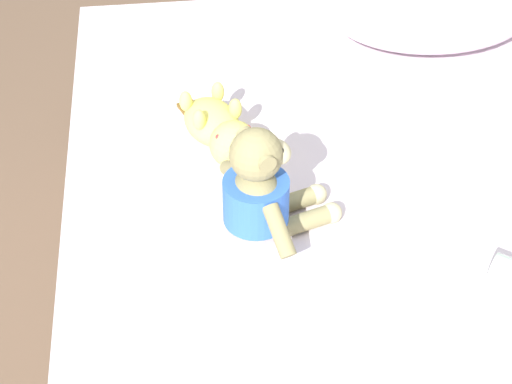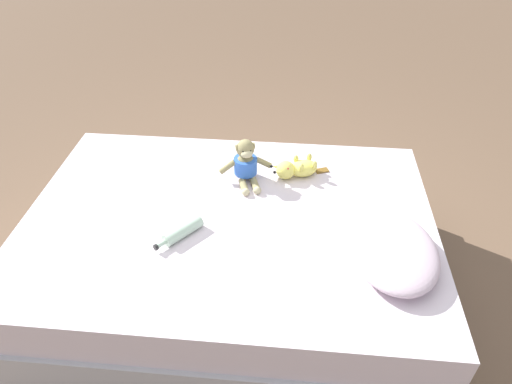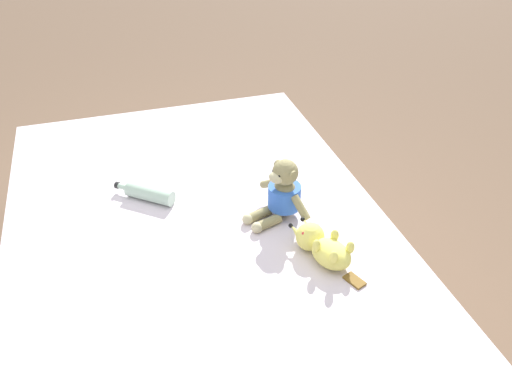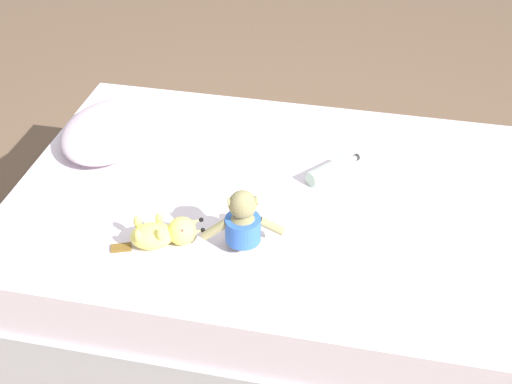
{
  "view_description": "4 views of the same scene",
  "coord_description": "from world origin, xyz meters",
  "px_view_note": "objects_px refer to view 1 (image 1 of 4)",
  "views": [
    {
      "loc": [
        -0.46,
        -1.06,
        1.57
      ],
      "look_at": [
        -0.32,
        0.05,
        0.62
      ],
      "focal_mm": 56.97,
      "sensor_mm": 36.0,
      "label": 1
    },
    {
      "loc": [
        1.63,
        0.29,
        1.98
      ],
      "look_at": [
        -0.13,
        0.12,
        0.57
      ],
      "focal_mm": 32.02,
      "sensor_mm": 36.0,
      "label": 2
    },
    {
      "loc": [
        0.25,
        1.55,
        1.73
      ],
      "look_at": [
        -0.22,
        0.03,
        0.62
      ],
      "focal_mm": 37.17,
      "sensor_mm": 36.0,
      "label": 3
    },
    {
      "loc": [
        -2.07,
        -0.37,
        2.12
      ],
      "look_at": [
        -0.13,
        0.05,
        0.61
      ],
      "focal_mm": 48.72,
      "sensor_mm": 36.0,
      "label": 4
    }
  ],
  "objects_px": {
    "plush_monkey": "(261,192)",
    "plush_yellow_creature": "(221,130)",
    "pillow": "(430,12)",
    "bed": "(412,326)"
  },
  "relations": [
    {
      "from": "bed",
      "to": "pillow",
      "type": "bearing_deg",
      "value": 74.27
    },
    {
      "from": "pillow",
      "to": "plush_yellow_creature",
      "type": "height_order",
      "value": "pillow"
    },
    {
      "from": "pillow",
      "to": "plush_monkey",
      "type": "distance_m",
      "value": 0.87
    },
    {
      "from": "bed",
      "to": "plush_yellow_creature",
      "type": "relative_size",
      "value": 6.34
    },
    {
      "from": "bed",
      "to": "plush_yellow_creature",
      "type": "height_order",
      "value": "plush_yellow_creature"
    },
    {
      "from": "bed",
      "to": "plush_yellow_creature",
      "type": "bearing_deg",
      "value": 139.16
    },
    {
      "from": "pillow",
      "to": "plush_monkey",
      "type": "xyz_separation_m",
      "value": [
        -0.52,
        -0.7,
        0.04
      ]
    },
    {
      "from": "plush_monkey",
      "to": "plush_yellow_creature",
      "type": "distance_m",
      "value": 0.27
    },
    {
      "from": "bed",
      "to": "pillow",
      "type": "xyz_separation_m",
      "value": [
        0.21,
        0.75,
        0.32
      ]
    },
    {
      "from": "bed",
      "to": "plush_monkey",
      "type": "height_order",
      "value": "plush_monkey"
    }
  ]
}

